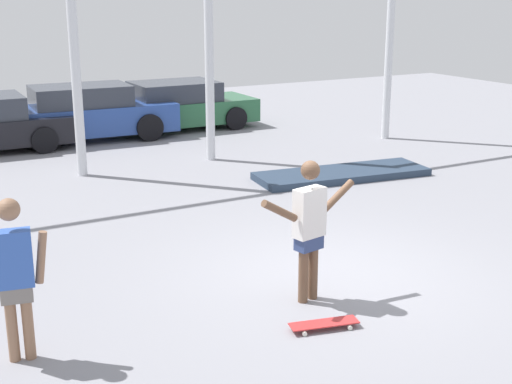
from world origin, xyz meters
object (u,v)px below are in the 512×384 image
Objects in this scene: skateboard at (324,324)px; parked_car_green at (179,106)px; manual_pad at (342,174)px; skateboarder at (309,223)px; bystander at (15,272)px; parked_car_blue at (87,113)px.

skateboard is 0.20× the size of parked_car_green.
manual_pad is (4.16, 5.48, 0.01)m from skateboard.
skateboarder is 0.44× the size of parked_car_green.
bystander is (-6.49, -11.13, 0.35)m from parked_car_green.
skateboarder is 11.74m from parked_car_green.
manual_pad is at bearing -82.34° from parked_car_green.
skateboarder reaches higher than parked_car_green.
parked_car_blue is at bearing 76.73° from skateboarder.
parked_car_green is at bearing -109.14° from bystander.
bystander is at bearing 165.62° from skateboarder.
skateboarder is 1.23m from skateboard.
skateboarder reaches higher than manual_pad.
skateboarder reaches higher than parked_car_blue.
skateboard is 0.23× the size of manual_pad.
manual_pad is 2.05× the size of bystander.
manual_pad is at bearing -57.84° from parked_car_blue.
bystander is at bearing -148.17° from manual_pad.
parked_car_blue is (0.41, 11.01, -0.32)m from skateboarder.
skateboard is at bearing 174.39° from bystander.
manual_pad is at bearing -137.08° from bystander.
parked_car_blue is at bearing -98.36° from bystander.
parked_car_blue is 2.53× the size of bystander.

